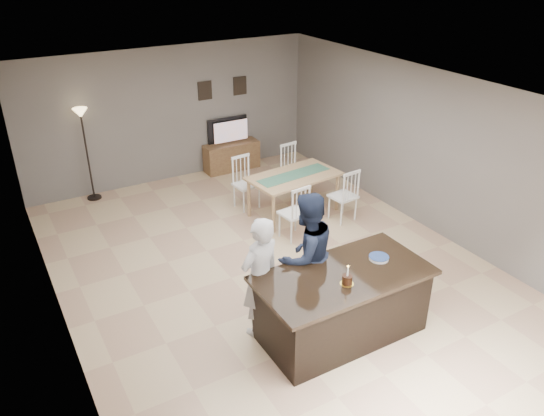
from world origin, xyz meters
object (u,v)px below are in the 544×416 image
woman (260,277)px  kitchen_island (342,304)px  tv_console (232,156)px  dining_table (294,182)px  plate_stack (379,258)px  floor_lamp (83,130)px  television (229,131)px  birthday_cake (347,279)px  man (306,256)px

woman → kitchen_island: bearing=133.5°
tv_console → dining_table: size_ratio=0.61×
plate_stack → floor_lamp: 6.04m
kitchen_island → television: television is taller
dining_table → floor_lamp: (-3.03, 2.46, 0.76)m
television → floor_lamp: (-2.97, -0.05, 0.53)m
kitchen_island → woman: bearing=147.1°
television → woman: size_ratio=0.56×
television → woman: woman is taller
woman → birthday_cake: size_ratio=6.35×
kitchen_island → man: size_ratio=1.24×
television → kitchen_island: bearing=78.0°
television → birthday_cake: bearing=77.4°
man → floor_lamp: (-1.62, 4.98, 0.52)m
kitchen_island → floor_lamp: size_ratio=1.20×
birthday_cake → tv_console: bearing=77.3°
woman → floor_lamp: floor_lamp is taller
television → floor_lamp: bearing=1.0°
plate_stack → dining_table: (0.68, 3.08, -0.29)m
tv_console → television: (0.00, 0.07, 0.56)m
kitchen_island → woman: woman is taller
tv_console → floor_lamp: (-2.97, 0.02, 1.09)m
tv_console → floor_lamp: 3.16m
floor_lamp → kitchen_island: bearing=-72.4°
birthday_cake → floor_lamp: bearing=106.1°
dining_table → television: bearing=85.1°
tv_console → man: bearing=-105.2°
kitchen_island → television: (1.20, 5.64, 0.41)m
television → man: man is taller
tv_console → woman: 5.45m
television → birthday_cake: 5.97m
tv_console → woman: size_ratio=0.74×
birthday_cake → dining_table: bearing=67.8°
woman → dining_table: (2.10, 2.58, -0.19)m
woman → dining_table: woman is taller
tv_console → birthday_cake: bearing=-102.7°
plate_stack → dining_table: bearing=77.6°
man → dining_table: (1.40, 2.52, -0.24)m
plate_stack → dining_table: 3.17m
birthday_cake → dining_table: 3.60m
kitchen_island → man: (-0.15, 0.61, 0.42)m
birthday_cake → woman: bearing=135.5°
dining_table → plate_stack: bearing=-108.5°
television → floor_lamp: floor_lamp is taller
tv_console → plate_stack: bearing=-96.4°
television → tv_console: bearing=90.0°
television → man: bearing=75.0°
kitchen_island → floor_lamp: floor_lamp is taller
woman → man: man is taller
television → plate_stack: 5.63m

